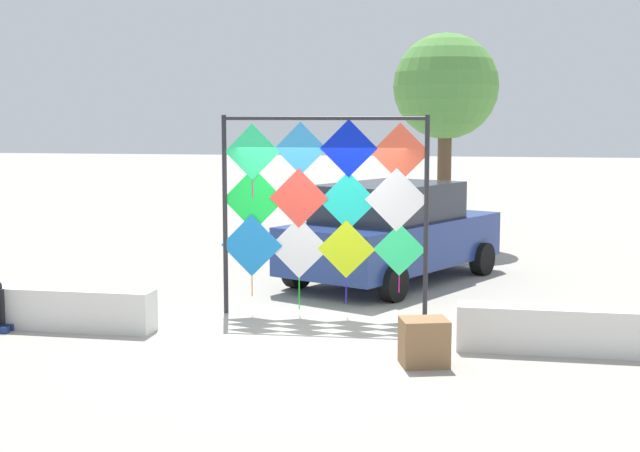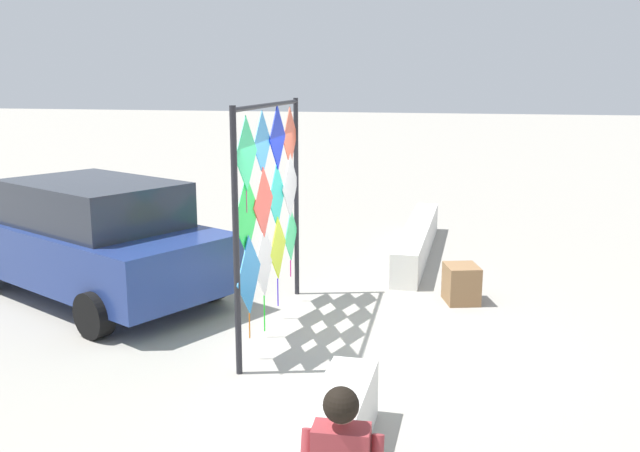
% 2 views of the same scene
% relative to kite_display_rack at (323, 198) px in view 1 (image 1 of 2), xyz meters
% --- Properties ---
extents(ground, '(120.00, 120.00, 0.00)m').
position_rel_kite_display_rack_xyz_m(ground, '(-0.02, -1.15, -1.76)').
color(ground, '#9E998E').
extents(kite_display_rack, '(3.09, 0.20, 2.97)m').
position_rel_kite_display_rack_xyz_m(kite_display_rack, '(0.00, 0.00, 0.00)').
color(kite_display_rack, '#232328').
rests_on(kite_display_rack, ground).
extents(parked_car, '(3.78, 4.99, 1.78)m').
position_rel_kite_display_rack_xyz_m(parked_car, '(0.70, 3.03, -0.86)').
color(parked_car, navy).
rests_on(parked_car, ground).
extents(cardboard_box_large, '(0.66, 0.60, 0.56)m').
position_rel_kite_display_rack_xyz_m(cardboard_box_large, '(1.69, -2.40, -1.48)').
color(cardboard_box_large, olive).
rests_on(cardboard_box_large, ground).
extents(tree_palm_like, '(2.39, 2.53, 4.85)m').
position_rel_kite_display_rack_xyz_m(tree_palm_like, '(1.34, 7.90, 1.88)').
color(tree_palm_like, brown).
rests_on(tree_palm_like, ground).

